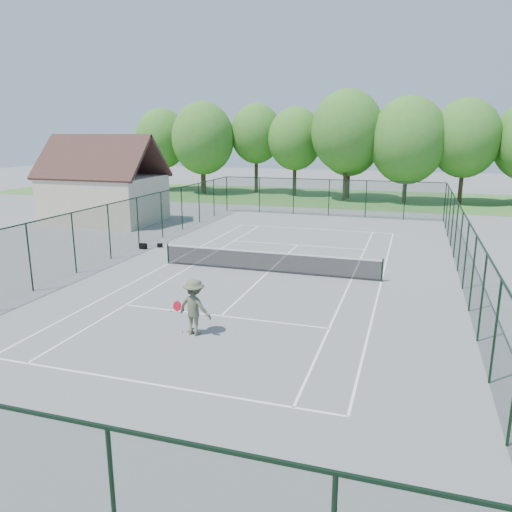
{
  "coord_description": "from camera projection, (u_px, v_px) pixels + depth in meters",
  "views": [
    {
      "loc": [
        6.61,
        -22.94,
        6.76
      ],
      "look_at": [
        0.0,
        -2.0,
        1.3
      ],
      "focal_mm": 35.0,
      "sensor_mm": 36.0,
      "label": 1
    }
  ],
  "objects": [
    {
      "name": "tennis_net",
      "position": [
        268.0,
        261.0,
        24.66
      ],
      "size": [
        11.08,
        0.08,
        1.1
      ],
      "color": "black",
      "rests_on": "ground"
    },
    {
      "name": "utility_building",
      "position": [
        103.0,
        181.0,
        37.97
      ],
      "size": [
        8.6,
        6.27,
        6.63
      ],
      "color": "beige",
      "rests_on": "ground"
    },
    {
      "name": "court_lines",
      "position": [
        268.0,
        272.0,
        24.79
      ],
      "size": [
        11.05,
        23.85,
        0.01
      ],
      "color": "white",
      "rests_on": "ground"
    },
    {
      "name": "tree_line_far",
      "position": [
        350.0,
        140.0,
        51.11
      ],
      "size": [
        39.4,
        6.4,
        9.7
      ],
      "color": "#3D2C1B",
      "rests_on": "ground"
    },
    {
      "name": "tennis_player",
      "position": [
        194.0,
        307.0,
        16.97
      ],
      "size": [
        1.83,
        0.97,
        1.96
      ],
      "color": "#545941",
      "rests_on": "ground"
    },
    {
      "name": "ground",
      "position": [
        268.0,
        272.0,
        24.79
      ],
      "size": [
        140.0,
        140.0,
        0.0
      ],
      "primitive_type": "plane",
      "color": "slate",
      "rests_on": "ground"
    },
    {
      "name": "grass_far",
      "position": [
        347.0,
        198.0,
        52.56
      ],
      "size": [
        80.0,
        16.0,
        0.01
      ],
      "primitive_type": "cube",
      "color": "#437B31",
      "rests_on": "ground"
    },
    {
      "name": "fence_enclosure",
      "position": [
        268.0,
        241.0,
        24.42
      ],
      "size": [
        18.05,
        36.05,
        3.02
      ],
      "color": "#1E3D25",
      "rests_on": "ground"
    },
    {
      "name": "sports_bag_a",
      "position": [
        143.0,
        246.0,
        29.67
      ],
      "size": [
        0.45,
        0.3,
        0.34
      ],
      "primitive_type": "cube",
      "rotation": [
        0.0,
        0.0,
        -0.12
      ],
      "color": "black",
      "rests_on": "ground"
    },
    {
      "name": "sports_bag_b",
      "position": [
        160.0,
        245.0,
        30.09
      ],
      "size": [
        0.37,
        0.31,
        0.25
      ],
      "primitive_type": "cube",
      "rotation": [
        0.0,
        0.0,
        0.42
      ],
      "color": "black",
      "rests_on": "ground"
    }
  ]
}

